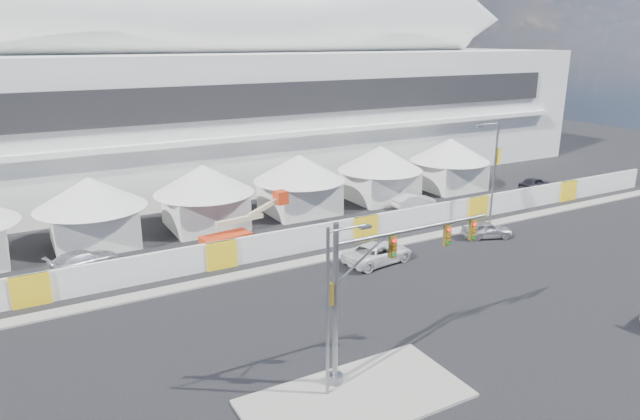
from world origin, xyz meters
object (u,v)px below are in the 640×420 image
streetlight_curb (493,166)px  boom_lift (235,235)px  lot_car_a (414,201)px  sedan_silver (487,230)px  streetlight_median (332,301)px  lot_car_b (534,183)px  traffic_mast (370,290)px  pickup_curb (378,253)px  lot_car_c (83,260)px

streetlight_curb → boom_lift: streetlight_curb is taller
lot_car_a → boom_lift: (-18.71, -1.78, 0.32)m
lot_car_a → sedan_silver: bearing=-176.1°
streetlight_median → lot_car_b: bearing=29.5°
traffic_mast → streetlight_curb: (21.86, 14.06, 0.82)m
pickup_curb → traffic_mast: (-8.58, -11.55, 3.65)m
lot_car_c → streetlight_median: (7.74, -21.00, 3.97)m
lot_car_c → traffic_mast: bearing=-170.8°
sedan_silver → lot_car_c: 30.70m
pickup_curb → boom_lift: (-7.84, 7.95, 0.27)m
lot_car_a → traffic_mast: bearing=142.1°
sedan_silver → traffic_mast: bearing=143.2°
lot_car_a → streetlight_curb: size_ratio=0.47×
streetlight_curb → boom_lift: bearing=165.5°
lot_car_a → boom_lift: 18.80m
lot_car_a → traffic_mast: 29.07m
pickup_curb → lot_car_a: (10.87, 9.73, -0.05)m
traffic_mast → streetlight_median: (-2.36, -0.61, 0.27)m
lot_car_a → lot_car_b: size_ratio=1.04×
lot_car_b → boom_lift: size_ratio=0.53×
sedan_silver → streetlight_median: size_ratio=0.51×
lot_car_a → lot_car_c: (-29.54, -0.89, 0.01)m
sedan_silver → boom_lift: bearing=89.3°
pickup_curb → traffic_mast: traffic_mast is taller
lot_car_b → pickup_curb: bearing=100.6°
pickup_curb → lot_car_b: bearing=-78.6°
pickup_curb → boom_lift: 11.17m
sedan_silver → lot_car_b: bearing=-38.5°
lot_car_c → streetlight_curb: 32.88m
streetlight_curb → boom_lift: size_ratio=1.19×
lot_car_c → lot_car_a: bearing=-105.4°
lot_car_b → sedan_silver: bearing=111.3°
sedan_silver → pickup_curb: size_ratio=0.74×
lot_car_b → lot_car_c: size_ratio=0.83×
lot_car_b → streetlight_median: size_ratio=0.51×
sedan_silver → streetlight_curb: bearing=-24.7°
traffic_mast → lot_car_b: bearing=30.4°
lot_car_c → traffic_mast: (10.09, -20.39, 3.69)m
pickup_curb → lot_car_a: size_ratio=1.28×
sedan_silver → lot_car_c: bearing=95.6°
sedan_silver → streetlight_curb: 5.70m
sedan_silver → traffic_mast: (-19.35, -11.70, 3.72)m
sedan_silver → lot_car_a: lot_car_a is taller
streetlight_curb → streetlight_median: bearing=-148.8°
sedan_silver → pickup_curb: pickup_curb is taller
sedan_silver → streetlight_median: (-21.70, -12.30, 3.99)m
lot_car_a → lot_car_b: (15.50, -0.79, -0.01)m
lot_car_c → streetlight_curb: streetlight_curb is taller
streetlight_median → pickup_curb: bearing=48.0°
sedan_silver → streetlight_curb: streetlight_curb is taller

